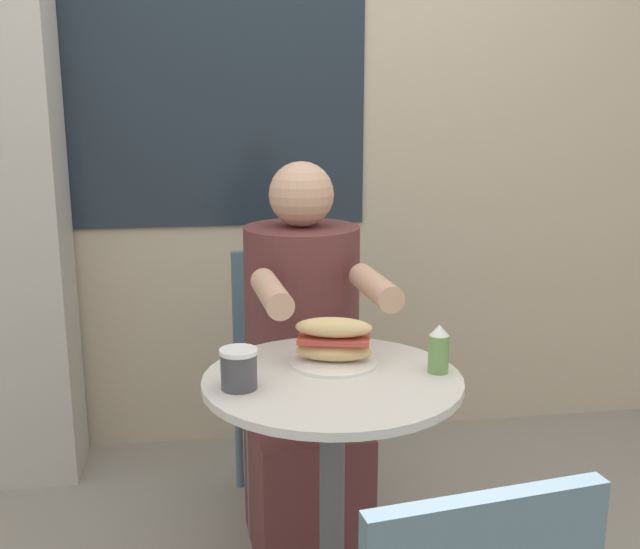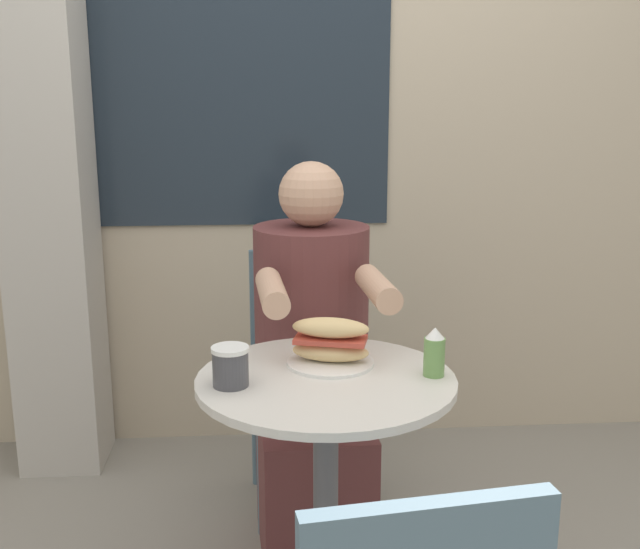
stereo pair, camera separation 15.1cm
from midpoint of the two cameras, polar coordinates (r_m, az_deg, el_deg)
name	(u,v)px [view 1 (the left image)]	position (r m, az deg, el deg)	size (l,w,h in m)	color
storefront_wall	(271,92)	(2.97, -5.24, 13.66)	(8.00, 0.09, 2.80)	#B7A88E
lattice_pillar	(15,151)	(2.85, -23.67, 8.58)	(0.30, 0.30, 2.40)	#B2ADA3
cafe_table	(332,461)	(1.83, -1.51, -14.05)	(0.60, 0.60, 0.75)	beige
diner_chair	(287,353)	(2.59, -4.20, -6.04)	(0.40, 0.40, 0.87)	slate
seated_diner	(303,390)	(2.27, -3.22, -8.81)	(0.37, 0.62, 1.20)	brown
sandwich_on_plate	(334,344)	(1.80, -1.36, -5.33)	(0.21, 0.21, 0.11)	white
drink_cup	(239,369)	(1.67, -8.81, -7.14)	(0.08, 0.08, 0.09)	#424247
condiment_bottle	(439,349)	(1.76, 6.60, -5.71)	(0.05, 0.05, 0.12)	#66934C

